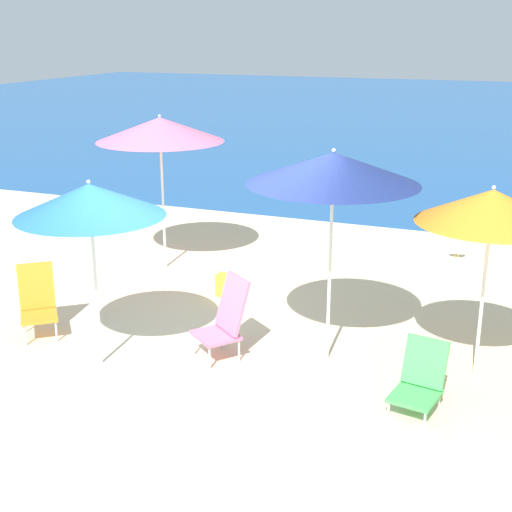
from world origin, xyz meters
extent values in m
plane|color=beige|center=(0.00, 0.00, 0.00)|extent=(60.00, 60.00, 0.00)
cube|color=#1E5699|center=(0.00, 26.30, 0.00)|extent=(60.00, 40.00, 0.01)
cylinder|color=white|center=(-1.16, -0.45, 0.84)|extent=(0.04, 0.04, 1.69)
cone|color=blue|center=(-1.16, -0.45, 1.86)|extent=(1.58, 1.58, 0.34)
sphere|color=white|center=(-1.16, -0.45, 2.05)|extent=(0.04, 0.04, 0.04)
cylinder|color=white|center=(1.14, 0.58, 1.00)|extent=(0.04, 0.04, 2.00)
cone|color=navy|center=(1.14, 0.58, 2.17)|extent=(1.83, 1.83, 0.33)
sphere|color=white|center=(1.14, 0.58, 2.36)|extent=(0.04, 0.04, 0.04)
cylinder|color=white|center=(2.74, 0.72, 0.85)|extent=(0.04, 0.04, 1.71)
cone|color=orange|center=(2.74, 0.72, 1.88)|extent=(1.50, 1.50, 0.34)
sphere|color=white|center=(2.74, 0.72, 2.07)|extent=(0.04, 0.04, 0.04)
cylinder|color=white|center=(-2.10, 2.77, 0.98)|extent=(0.04, 0.04, 1.95)
cone|color=pink|center=(-2.10, 2.77, 2.13)|extent=(1.90, 1.90, 0.35)
sphere|color=white|center=(-2.10, 2.77, 2.33)|extent=(0.04, 0.04, 0.04)
cylinder|color=silver|center=(2.04, -0.42, 0.08)|extent=(0.02, 0.02, 0.16)
cylinder|color=silver|center=(2.40, -0.48, 0.08)|extent=(0.02, 0.02, 0.16)
cylinder|color=silver|center=(2.12, -0.01, 0.08)|extent=(0.02, 0.02, 0.16)
cylinder|color=silver|center=(2.47, -0.07, 0.08)|extent=(0.02, 0.02, 0.16)
cube|color=#47B756|center=(2.26, -0.25, 0.18)|extent=(0.50, 0.56, 0.04)
cube|color=#47B756|center=(2.30, -0.01, 0.44)|extent=(0.45, 0.25, 0.47)
cylinder|color=silver|center=(-2.25, -0.39, 0.13)|extent=(0.02, 0.02, 0.25)
cylinder|color=silver|center=(-1.97, -0.16, 0.13)|extent=(0.02, 0.02, 0.25)
cylinder|color=silver|center=(-2.50, -0.08, 0.13)|extent=(0.02, 0.02, 0.25)
cylinder|color=silver|center=(-2.22, 0.15, 0.13)|extent=(0.02, 0.02, 0.25)
cube|color=orange|center=(-2.24, -0.12, 0.27)|extent=(0.62, 0.63, 0.04)
cube|color=orange|center=(-2.38, 0.06, 0.57)|extent=(0.40, 0.36, 0.57)
cylinder|color=silver|center=(-0.30, 0.11, 0.13)|extent=(0.02, 0.02, 0.26)
cylinder|color=silver|center=(0.02, -0.14, 0.13)|extent=(0.02, 0.02, 0.26)
cylinder|color=silver|center=(-0.07, 0.40, 0.13)|extent=(0.02, 0.02, 0.26)
cylinder|color=silver|center=(0.25, 0.15, 0.13)|extent=(0.02, 0.02, 0.26)
cube|color=pink|center=(-0.02, 0.13, 0.28)|extent=(0.64, 0.63, 0.04)
cube|color=pink|center=(0.11, 0.30, 0.62)|extent=(0.51, 0.46, 0.62)
cube|color=yellow|center=(-0.71, 1.98, 0.15)|extent=(0.26, 0.17, 0.31)
cube|color=yellow|center=(-0.71, 1.88, 0.09)|extent=(0.19, 0.03, 0.14)
cylinder|color=gold|center=(2.05, 4.90, 0.04)|extent=(0.01, 0.01, 0.07)
cylinder|color=gold|center=(2.10, 4.90, 0.04)|extent=(0.01, 0.01, 0.07)
ellipsoid|color=white|center=(2.07, 4.90, 0.14)|extent=(0.26, 0.11, 0.13)
sphere|color=white|center=(2.18, 4.90, 0.19)|extent=(0.07, 0.07, 0.07)
camera|label=1|loc=(3.08, -6.50, 3.56)|focal=50.00mm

